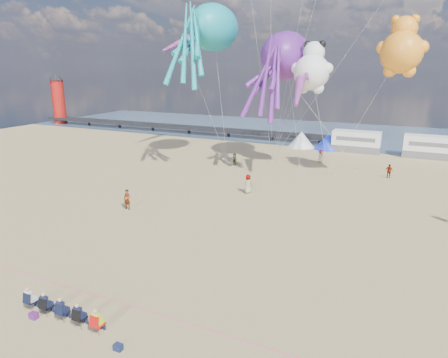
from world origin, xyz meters
The scene contains 29 objects.
ground centered at (0.00, 0.00, 0.00)m, with size 120.00×120.00×0.00m, color tan.
water centered at (0.00, 55.00, 0.02)m, with size 120.00×120.00×0.00m, color #375269.
pier centered at (-28.00, 44.00, 1.00)m, with size 60.00×3.00×0.50m, color black.
lighthouse centered at (-56.00, 44.00, 4.50)m, with size 2.60×2.60×9.00m, color #A5140F.
motorhome_0 centered at (6.00, 40.00, 1.50)m, with size 6.60×2.50×3.00m, color silver.
motorhome_1 centered at (15.50, 40.00, 1.50)m, with size 6.60×2.50×3.00m, color silver.
tent_white centered at (-2.00, 40.00, 1.20)m, with size 4.00×4.00×2.40m, color white.
tent_blue centered at (2.00, 40.00, 1.20)m, with size 4.00×4.00×2.40m, color #1933CC.
spectator_row centered at (-1.43, -7.28, 0.65)m, with size 6.10×0.90×1.30m, color black, non-canonical shape.
cooler_purple centered at (-2.86, -7.83, 0.16)m, with size 0.40×0.30×0.32m, color #581C69.
cooler_navy centered at (2.39, -7.87, 0.15)m, with size 0.38×0.28×0.30m, color #151F42.
rope_line centered at (0.00, -5.00, 0.02)m, with size 0.03×0.03×34.00m, color #F2338C.
standing_person centered at (-8.54, 6.64, 0.89)m, with size 0.65×0.43×1.79m, color tan.
beachgoer_0 centered at (2.82, 31.19, 0.81)m, with size 0.59×0.39×1.63m, color #7F6659.
beachgoer_3 centered at (11.24, 27.05, 0.78)m, with size 1.01×0.58×1.56m, color #7F6659.
beachgoer_4 centered at (-6.56, 25.09, 0.75)m, with size 0.88×0.36×1.49m, color #7F6659.
beachgoer_6 centered at (-0.80, 15.31, 0.94)m, with size 0.68×0.45×1.87m, color #7F6659.
sandbag_a centered at (-8.26, 26.58, 0.11)m, with size 0.50×0.35×0.22m, color gray.
sandbag_b centered at (1.07, 27.78, 0.11)m, with size 0.50×0.35×0.22m, color gray.
sandbag_c centered at (5.00, 25.74, 0.11)m, with size 0.50×0.35×0.22m, color gray.
sandbag_d centered at (7.53, 29.12, 0.11)m, with size 0.50×0.35×0.22m, color gray.
sandbag_e centered at (-2.97, 29.10, 0.11)m, with size 0.50×0.35×0.22m, color gray.
kite_octopus_teal centered at (-9.54, 25.44, 16.30)m, with size 4.49×10.47×11.96m, color teal, non-canonical shape.
kite_octopus_purple centered at (-1.51, 28.69, 13.07)m, with size 4.62×10.77×12.31m, color #5F2182, non-canonical shape.
kite_panda centered at (2.29, 25.84, 11.28)m, with size 4.74×4.46×6.69m, color white, non-canonical shape.
kite_teddy_orange centered at (11.24, 23.37, 13.20)m, with size 4.74×4.46×6.69m, color orange, non-canonical shape.
windsock_left centered at (-16.01, 29.00, 15.09)m, with size 1.10×7.54×7.54m, color red, non-canonical shape.
windsock_mid centered at (2.14, 21.19, 9.43)m, with size 1.00×5.33×5.33m, color red, non-canonical shape.
windsock_right centered at (1.78, 25.30, 11.86)m, with size 0.90×5.03×5.03m, color red, non-canonical shape.
Camera 1 is at (12.87, -19.24, 12.02)m, focal length 32.00 mm.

